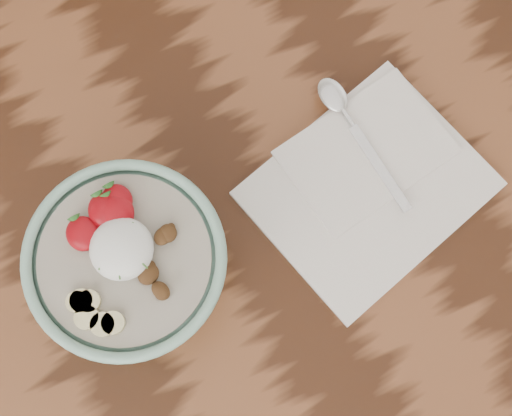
{
  "coord_description": "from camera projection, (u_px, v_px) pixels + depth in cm",
  "views": [
    {
      "loc": [
        -7.27,
        -18.71,
        154.95
      ],
      "look_at": [
        0.35,
        -5.05,
        86.93
      ],
      "focal_mm": 50.0,
      "sensor_mm": 36.0,
      "label": 1
    }
  ],
  "objects": [
    {
      "name": "napkin",
      "position": [
        368.0,
        181.0,
        0.82
      ],
      "size": [
        28.46,
        24.74,
        1.53
      ],
      "rotation": [
        0.0,
        0.0,
        0.2
      ],
      "color": "white",
      "rests_on": "table"
    },
    {
      "name": "breakfast_bowl",
      "position": [
        131.0,
        264.0,
        0.74
      ],
      "size": [
        20.27,
        20.27,
        13.86
      ],
      "rotation": [
        0.0,
        0.0,
        0.05
      ],
      "color": "#86B4A2",
      "rests_on": "table"
    },
    {
      "name": "table",
      "position": [
        234.0,
        213.0,
        0.91
      ],
      "size": [
        160.0,
        90.0,
        75.0
      ],
      "color": "#371B0D",
      "rests_on": "ground"
    },
    {
      "name": "spoon",
      "position": [
        344.0,
        113.0,
        0.83
      ],
      "size": [
        3.22,
        18.42,
        0.96
      ],
      "rotation": [
        0.0,
        0.0,
        0.03
      ],
      "color": "silver",
      "rests_on": "napkin"
    }
  ]
}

